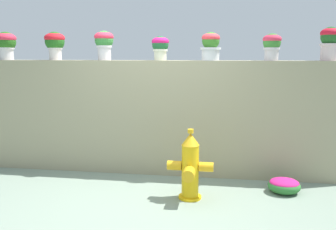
% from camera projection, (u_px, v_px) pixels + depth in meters
% --- Properties ---
extents(ground_plane, '(24.00, 24.00, 0.00)m').
position_uv_depth(ground_plane, '(141.00, 205.00, 4.39)').
color(ground_plane, gray).
extents(stone_wall, '(5.49, 0.33, 1.72)m').
position_uv_depth(stone_wall, '(159.00, 117.00, 5.47)').
color(stone_wall, gray).
rests_on(stone_wall, ground).
extents(potted_plant_0, '(0.32, 0.32, 0.44)m').
position_uv_depth(potted_plant_0, '(6.00, 43.00, 5.63)').
color(potted_plant_0, silver).
rests_on(potted_plant_0, stone_wall).
extents(potted_plant_1, '(0.31, 0.31, 0.43)m').
position_uv_depth(potted_plant_1, '(55.00, 42.00, 5.53)').
color(potted_plant_1, silver).
rests_on(potted_plant_1, stone_wall).
extents(potted_plant_2, '(0.29, 0.29, 0.44)m').
position_uv_depth(potted_plant_2, '(104.00, 42.00, 5.40)').
color(potted_plant_2, silver).
rests_on(potted_plant_2, stone_wall).
extents(potted_plant_3, '(0.25, 0.25, 0.35)m').
position_uv_depth(potted_plant_3, '(160.00, 46.00, 5.29)').
color(potted_plant_3, beige).
rests_on(potted_plant_3, stone_wall).
extents(potted_plant_4, '(0.30, 0.30, 0.40)m').
position_uv_depth(potted_plant_4, '(211.00, 45.00, 5.15)').
color(potted_plant_4, silver).
rests_on(potted_plant_4, stone_wall).
extents(potted_plant_5, '(0.26, 0.26, 0.38)m').
position_uv_depth(potted_plant_5, '(272.00, 44.00, 5.03)').
color(potted_plant_5, silver).
rests_on(potted_plant_5, stone_wall).
extents(potted_plant_6, '(0.28, 0.28, 0.46)m').
position_uv_depth(potted_plant_6, '(330.00, 41.00, 4.96)').
color(potted_plant_6, beige).
rests_on(potted_plant_6, stone_wall).
extents(fire_hydrant, '(0.58, 0.45, 0.90)m').
position_uv_depth(fire_hydrant, '(190.00, 168.00, 4.51)').
color(fire_hydrant, gold).
rests_on(fire_hydrant, ground).
extents(flower_bush_left, '(0.42, 0.38, 0.20)m').
position_uv_depth(flower_bush_left, '(284.00, 185.00, 4.75)').
color(flower_bush_left, '#2E7030').
rests_on(flower_bush_left, ground).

